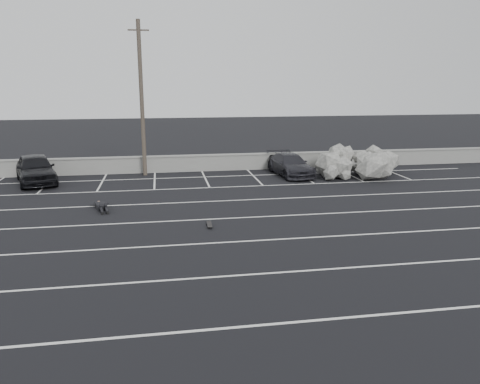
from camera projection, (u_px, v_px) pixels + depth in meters
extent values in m
plane|color=black|center=(209.00, 243.00, 16.84)|extent=(120.00, 120.00, 0.00)
cube|color=gray|center=(186.00, 164.00, 30.15)|extent=(50.00, 0.35, 1.00)
cube|color=gray|center=(186.00, 156.00, 30.03)|extent=(50.00, 0.45, 0.08)
cube|color=silver|center=(235.00, 327.00, 11.08)|extent=(36.00, 0.10, 0.01)
cube|color=silver|center=(219.00, 277.00, 13.96)|extent=(36.00, 0.10, 0.01)
cube|color=silver|center=(209.00, 243.00, 16.84)|extent=(36.00, 0.10, 0.01)
cube|color=silver|center=(201.00, 220.00, 19.71)|extent=(36.00, 0.10, 0.01)
cube|color=silver|center=(196.00, 202.00, 22.59)|extent=(36.00, 0.10, 0.01)
cube|color=silver|center=(191.00, 188.00, 25.47)|extent=(36.00, 0.10, 0.01)
cube|color=silver|center=(188.00, 177.00, 28.35)|extent=(36.00, 0.10, 0.01)
cube|color=silver|center=(48.00, 184.00, 26.56)|extent=(0.10, 5.00, 0.01)
cube|color=silver|center=(102.00, 182.00, 27.05)|extent=(0.10, 5.00, 0.01)
cube|color=silver|center=(155.00, 180.00, 27.54)|extent=(0.10, 5.00, 0.01)
cube|color=silver|center=(205.00, 179.00, 28.03)|extent=(0.10, 5.00, 0.01)
cube|color=silver|center=(254.00, 177.00, 28.52)|extent=(0.10, 5.00, 0.01)
cube|color=silver|center=(302.00, 175.00, 29.01)|extent=(0.10, 5.00, 0.01)
cube|color=silver|center=(347.00, 174.00, 29.50)|extent=(0.10, 5.00, 0.01)
cube|color=silver|center=(392.00, 172.00, 29.99)|extent=(0.10, 5.00, 0.01)
imported|color=black|center=(36.00, 169.00, 26.68)|extent=(3.38, 5.23, 1.66)
imported|color=#222228|center=(290.00, 165.00, 28.92)|extent=(2.31, 4.69, 1.31)
cylinder|color=#4C4238|center=(142.00, 100.00, 28.01)|extent=(0.25, 0.25, 9.19)
cube|color=#4C4238|center=(138.00, 30.00, 27.09)|extent=(1.23, 0.08, 0.08)
cylinder|color=#29292B|center=(284.00, 163.00, 30.83)|extent=(0.73, 0.73, 0.90)
cylinder|color=#29292B|center=(284.00, 156.00, 30.72)|extent=(0.80, 0.80, 0.05)
cube|color=black|center=(209.00, 225.00, 18.78)|extent=(0.21, 0.73, 0.02)
cube|color=#29292B|center=(209.00, 224.00, 19.02)|extent=(0.15, 0.05, 0.04)
cube|color=#29292B|center=(210.00, 227.00, 18.55)|extent=(0.15, 0.05, 0.04)
cylinder|color=black|center=(207.00, 224.00, 19.01)|extent=(0.03, 0.05, 0.05)
cylinder|color=black|center=(211.00, 224.00, 19.04)|extent=(0.03, 0.05, 0.05)
cylinder|color=black|center=(208.00, 228.00, 18.55)|extent=(0.03, 0.05, 0.05)
cylinder|color=black|center=(212.00, 228.00, 18.57)|extent=(0.03, 0.05, 0.05)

